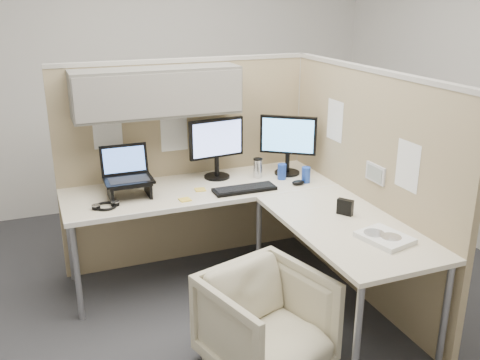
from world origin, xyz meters
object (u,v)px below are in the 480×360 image
object	(u,v)px
monitor_left	(217,143)
keyboard	(244,189)
desk	(250,207)
office_chair	(266,318)

from	to	relation	value
monitor_left	keyboard	bearing A→B (deg)	-82.56
keyboard	monitor_left	bearing A→B (deg)	104.31
desk	keyboard	size ratio (longest dim) A/B	4.35
desk	monitor_left	bearing A→B (deg)	94.34
desk	office_chair	distance (m)	0.88
office_chair	keyboard	xyz separation A→B (m)	(0.26, 0.98, 0.42)
desk	monitor_left	distance (m)	0.65
desk	keyboard	world-z (taller)	keyboard
monitor_left	keyboard	xyz separation A→B (m)	(0.09, -0.35, -0.26)
keyboard	office_chair	bearing A→B (deg)	-104.54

